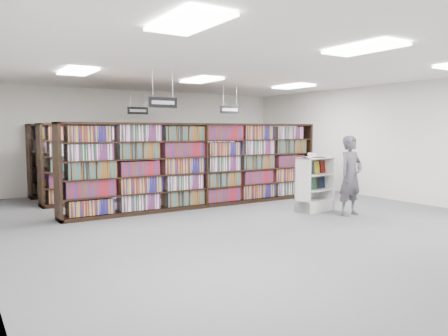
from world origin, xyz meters
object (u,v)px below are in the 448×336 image
bookshelf_row_near (202,165)px  shopper (351,176)px  open_book (312,156)px  endcap_display (314,192)px

bookshelf_row_near → shopper: (2.27, -2.81, -0.15)m
bookshelf_row_near → open_book: bearing=-47.7°
bookshelf_row_near → endcap_display: (1.96, -1.96, -0.60)m
open_book → shopper: shopper is taller
bookshelf_row_near → endcap_display: size_ratio=5.44×
endcap_display → open_book: (-0.12, -0.06, 0.87)m
endcap_display → shopper: size_ratio=0.71×
bookshelf_row_near → open_book: (1.84, -2.02, 0.27)m
shopper → endcap_display: bearing=106.9°
endcap_display → open_book: 0.88m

